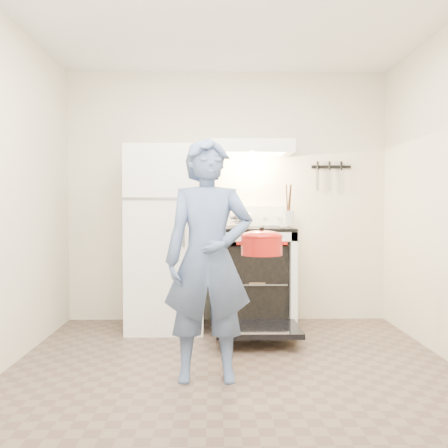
{
  "coord_description": "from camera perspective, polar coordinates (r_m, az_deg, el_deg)",
  "views": [
    {
      "loc": [
        -0.14,
        -3.24,
        1.15
      ],
      "look_at": [
        -0.05,
        1.0,
        1.0
      ],
      "focal_mm": 40.0,
      "sensor_mm": 36.0,
      "label": 1
    }
  ],
  "objects": [
    {
      "name": "tea_kettle",
      "position": [
        4.85,
        1.58,
        1.17
      ],
      "size": [
        0.21,
        0.17,
        0.26
      ],
      "primitive_type": null,
      "color": "silver",
      "rests_on": "cooktop"
    },
    {
      "name": "stove_body",
      "position": [
        4.78,
        3.26,
        -6.28
      ],
      "size": [
        0.76,
        0.65,
        0.92
      ],
      "primitive_type": "cube",
      "color": "white",
      "rests_on": "floor"
    },
    {
      "name": "person",
      "position": [
        3.29,
        -1.79,
        -4.12
      ],
      "size": [
        0.6,
        0.4,
        1.59
      ],
      "primitive_type": "imported",
      "rotation": [
        0.0,
        0.0,
        0.04
      ],
      "color": "#3A5074",
      "rests_on": "floor"
    },
    {
      "name": "oven_rack",
      "position": [
        4.79,
        3.26,
        -6.51
      ],
      "size": [
        0.6,
        0.52,
        0.01
      ],
      "primitive_type": "cube",
      "color": "slate",
      "rests_on": "stove_body"
    },
    {
      "name": "oven_door",
      "position": [
        4.26,
        3.88,
        -11.89
      ],
      "size": [
        0.7,
        0.54,
        0.04
      ],
      "primitive_type": "cube",
      "color": "black",
      "rests_on": "floor"
    },
    {
      "name": "cooktop",
      "position": [
        4.74,
        3.27,
        -0.58
      ],
      "size": [
        0.76,
        0.65,
        0.03
      ],
      "primitive_type": "cube",
      "color": "black",
      "rests_on": "stove_body"
    },
    {
      "name": "knife_strip",
      "position": [
        5.18,
        12.14,
        6.4
      ],
      "size": [
        0.4,
        0.02,
        0.03
      ],
      "primitive_type": "cube",
      "color": "black",
      "rests_on": "back_wall"
    },
    {
      "name": "range_hood",
      "position": [
        4.84,
        3.22,
        8.66
      ],
      "size": [
        0.76,
        0.5,
        0.12
      ],
      "primitive_type": "cube",
      "color": "white",
      "rests_on": "back_wall"
    },
    {
      "name": "refrigerator",
      "position": [
        4.72,
        -6.56,
        -1.63
      ],
      "size": [
        0.7,
        0.7,
        1.7
      ],
      "primitive_type": "cube",
      "color": "white",
      "rests_on": "floor"
    },
    {
      "name": "pizza_stone",
      "position": [
        4.69,
        3.66,
        -6.52
      ],
      "size": [
        0.34,
        0.34,
        0.02
      ],
      "primitive_type": "cylinder",
      "color": "#94724B",
      "rests_on": "oven_rack"
    },
    {
      "name": "dutch_oven",
      "position": [
        3.65,
        4.33,
        -2.49
      ],
      "size": [
        0.37,
        0.3,
        0.24
      ],
      "primitive_type": null,
      "color": "red",
      "rests_on": "person"
    },
    {
      "name": "utensil_jar",
      "position": [
        4.61,
        7.4,
        0.7
      ],
      "size": [
        0.11,
        0.11,
        0.13
      ],
      "primitive_type": "cylinder",
      "rotation": [
        0.0,
        0.0,
        0.26
      ],
      "color": "silver",
      "rests_on": "cooktop"
    },
    {
      "name": "floor",
      "position": [
        3.44,
        1.24,
        -17.48
      ],
      "size": [
        3.6,
        3.6,
        0.0
      ],
      "primitive_type": "plane",
      "color": "brown",
      "rests_on": "ground"
    },
    {
      "name": "backsplash",
      "position": [
        5.02,
        3.02,
        0.88
      ],
      "size": [
        0.76,
        0.07,
        0.2
      ],
      "primitive_type": "cube",
      "color": "white",
      "rests_on": "cooktop"
    },
    {
      "name": "back_wall",
      "position": [
        5.05,
        0.38,
        3.16
      ],
      "size": [
        3.2,
        0.02,
        2.5
      ],
      "primitive_type": "cube",
      "color": "beige",
      "rests_on": "ground"
    }
  ]
}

